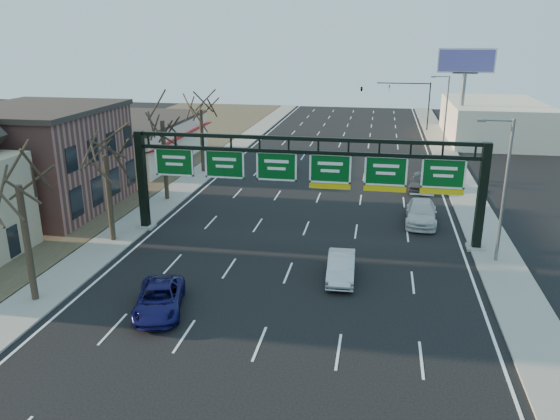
% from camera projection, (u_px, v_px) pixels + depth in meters
% --- Properties ---
extents(ground, '(160.00, 160.00, 0.00)m').
position_uv_depth(ground, '(282.00, 287.00, 30.96)').
color(ground, black).
rests_on(ground, ground).
extents(sidewalk_left, '(3.00, 120.00, 0.12)m').
position_uv_depth(sidewalk_left, '(187.00, 184.00, 51.85)').
color(sidewalk_left, gray).
rests_on(sidewalk_left, ground).
extents(sidewalk_right, '(3.00, 120.00, 0.12)m').
position_uv_depth(sidewalk_right, '(467.00, 198.00, 47.45)').
color(sidewalk_right, gray).
rests_on(sidewalk_right, ground).
extents(dirt_strip_left, '(21.00, 120.00, 0.06)m').
position_uv_depth(dirt_strip_left, '(70.00, 178.00, 53.95)').
color(dirt_strip_left, '#473D2B').
rests_on(dirt_strip_left, ground).
extents(lane_markings, '(21.60, 120.00, 0.01)m').
position_uv_depth(lane_markings, '(321.00, 191.00, 49.67)').
color(lane_markings, white).
rests_on(lane_markings, ground).
extents(sign_gantry, '(24.60, 1.20, 7.20)m').
position_uv_depth(sign_gantry, '(305.00, 174.00, 36.98)').
color(sign_gantry, black).
rests_on(sign_gantry, ground).
extents(brick_block, '(10.40, 12.40, 8.30)m').
position_uv_depth(brick_block, '(43.00, 159.00, 43.65)').
color(brick_block, '#91584F').
rests_on(brick_block, ground).
extents(cream_strip, '(10.90, 18.40, 4.70)m').
position_uv_depth(cream_strip, '(139.00, 140.00, 61.04)').
color(cream_strip, beige).
rests_on(cream_strip, ground).
extents(building_right_distant, '(12.00, 20.00, 5.00)m').
position_uv_depth(building_right_distant, '(493.00, 120.00, 73.52)').
color(building_right_distant, beige).
rests_on(building_right_distant, ground).
extents(tree_near, '(3.60, 3.60, 8.86)m').
position_uv_depth(tree_near, '(15.00, 165.00, 27.10)').
color(tree_near, '#2F241A').
rests_on(tree_near, sidewalk_left).
extents(tree_gantry, '(3.60, 3.60, 8.48)m').
position_uv_depth(tree_gantry, '(103.00, 140.00, 35.63)').
color(tree_gantry, '#2F241A').
rests_on(tree_gantry, sidewalk_left).
extents(tree_mid, '(3.60, 3.60, 9.24)m').
position_uv_depth(tree_mid, '(161.00, 108.00, 44.76)').
color(tree_mid, '#2F241A').
rests_on(tree_mid, sidewalk_left).
extents(tree_far, '(3.60, 3.60, 8.86)m').
position_uv_depth(tree_far, '(200.00, 99.00, 54.22)').
color(tree_far, '#2F241A').
rests_on(tree_far, sidewalk_left).
extents(streetlight_near, '(2.15, 0.22, 9.00)m').
position_uv_depth(streetlight_near, '(503.00, 184.00, 32.86)').
color(streetlight_near, slate).
rests_on(streetlight_near, sidewalk_right).
extents(streetlight_far, '(2.15, 0.22, 9.00)m').
position_uv_depth(streetlight_far, '(445.00, 110.00, 64.66)').
color(streetlight_far, slate).
rests_on(streetlight_far, sidewalk_right).
extents(billboard_right, '(7.00, 0.50, 12.00)m').
position_uv_depth(billboard_right, '(465.00, 73.00, 67.65)').
color(billboard_right, slate).
rests_on(billboard_right, ground).
extents(traffic_signal_mast, '(10.16, 0.54, 7.00)m').
position_uv_depth(traffic_signal_mast, '(387.00, 92.00, 79.73)').
color(traffic_signal_mast, black).
rests_on(traffic_signal_mast, ground).
extents(car_blue_suv, '(3.50, 5.40, 1.38)m').
position_uv_depth(car_blue_suv, '(159.00, 299.00, 28.11)').
color(car_blue_suv, '#13124E').
rests_on(car_blue_suv, ground).
extents(car_silver_sedan, '(1.73, 4.52, 1.47)m').
position_uv_depth(car_silver_sedan, '(341.00, 267.00, 31.85)').
color(car_silver_sedan, '#AFB0B4').
rests_on(car_silver_sedan, ground).
extents(car_white_wagon, '(2.56, 5.64, 1.60)m').
position_uv_depth(car_white_wagon, '(421.00, 213.00, 41.27)').
color(car_white_wagon, silver).
rests_on(car_white_wagon, ground).
extents(car_grey_far, '(2.51, 4.90, 1.60)m').
position_uv_depth(car_grey_far, '(420.00, 182.00, 49.89)').
color(car_grey_far, '#393B3E').
rests_on(car_grey_far, ground).
extents(car_silver_distant, '(1.71, 4.22, 1.36)m').
position_uv_depth(car_silver_distant, '(285.00, 166.00, 56.26)').
color(car_silver_distant, '#B4B5BA').
rests_on(car_silver_distant, ground).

